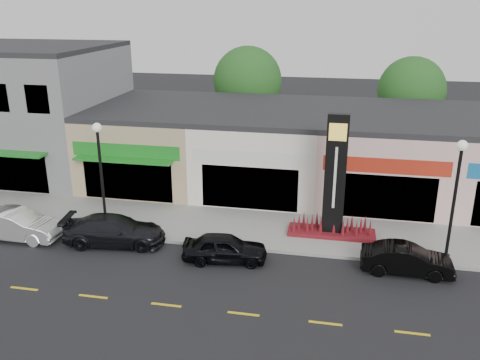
{
  "coord_description": "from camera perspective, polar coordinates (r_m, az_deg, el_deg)",
  "views": [
    {
      "loc": [
        3.0,
        -18.78,
        10.92
      ],
      "look_at": [
        -1.52,
        4.0,
        2.74
      ],
      "focal_mm": 38.0,
      "sensor_mm": 36.0,
      "label": 1
    }
  ],
  "objects": [
    {
      "name": "sidewalk",
      "position": [
        25.72,
        3.49,
        -5.57
      ],
      "size": [
        52.0,
        4.3,
        0.15
      ],
      "primitive_type": "cube",
      "color": "gray",
      "rests_on": "ground"
    },
    {
      "name": "pylon_sign",
      "position": [
        24.55,
        10.49,
        -1.55
      ],
      "size": [
        4.2,
        1.3,
        6.0
      ],
      "color": "#5E1210",
      "rests_on": "sidewalk"
    },
    {
      "name": "car_white_van",
      "position": [
        26.91,
        -23.78,
        -4.62
      ],
      "size": [
        1.58,
        4.39,
        1.44
      ],
      "primitive_type": "imported",
      "rotation": [
        0.0,
        0.0,
        1.56
      ],
      "color": "white",
      "rests_on": "ground"
    },
    {
      "name": "tree_rear_west",
      "position": [
        39.33,
        0.86,
        11.07
      ],
      "size": [
        5.2,
        5.2,
        7.83
      ],
      "color": "#382619",
      "rests_on": "ground"
    },
    {
      "name": "shop_beige",
      "position": [
        33.46,
        -9.31,
        4.39
      ],
      "size": [
        7.0,
        10.85,
        4.8
      ],
      "color": "tan",
      "rests_on": "ground"
    },
    {
      "name": "shop_cream",
      "position": [
        31.75,
        2.66,
        3.82
      ],
      "size": [
        7.0,
        10.01,
        4.8
      ],
      "color": "silver",
      "rests_on": "ground"
    },
    {
      "name": "car_black_sedan",
      "position": [
        22.64,
        -1.72,
        -7.63
      ],
      "size": [
        1.97,
        3.89,
        1.27
      ],
      "primitive_type": "imported",
      "rotation": [
        0.0,
        0.0,
        1.7
      ],
      "color": "black",
      "rests_on": "ground"
    },
    {
      "name": "lamp_east_near",
      "position": [
        23.1,
        23.06,
        -1.02
      ],
      "size": [
        0.44,
        0.44,
        5.47
      ],
      "color": "black",
      "rests_on": "sidewalk"
    },
    {
      "name": "ground",
      "position": [
        21.93,
        1.89,
        -10.47
      ],
      "size": [
        120.0,
        120.0,
        0.0
      ],
      "primitive_type": "plane",
      "color": "black",
      "rests_on": "ground"
    },
    {
      "name": "car_black_conv",
      "position": [
        22.8,
        18.22,
        -8.49
      ],
      "size": [
        1.4,
        3.83,
        1.26
      ],
      "primitive_type": "imported",
      "rotation": [
        0.0,
        0.0,
        1.55
      ],
      "color": "black",
      "rests_on": "ground"
    },
    {
      "name": "shop_pink_w",
      "position": [
        31.53,
        15.35,
        3.02
      ],
      "size": [
        7.0,
        10.01,
        4.8
      ],
      "color": "beige",
      "rests_on": "ground"
    },
    {
      "name": "car_dark_sedan",
      "position": [
        24.84,
        -13.92,
        -5.52
      ],
      "size": [
        2.55,
        5.0,
        1.39
      ],
      "primitive_type": "imported",
      "rotation": [
        0.0,
        0.0,
        1.7
      ],
      "color": "black",
      "rests_on": "ground"
    },
    {
      "name": "tree_rear_mid",
      "position": [
        39.08,
        18.69,
        9.52
      ],
      "size": [
        4.8,
        4.8,
        7.29
      ],
      "color": "#382619",
      "rests_on": "ground"
    },
    {
      "name": "building_grey_2story",
      "position": [
        37.45,
        -23.34,
        7.41
      ],
      "size": [
        12.0,
        10.95,
        8.3
      ],
      "color": "slate",
      "rests_on": "ground"
    },
    {
      "name": "curb",
      "position": [
        23.72,
        2.73,
        -7.83
      ],
      "size": [
        52.0,
        0.2,
        0.15
      ],
      "primitive_type": "cube",
      "color": "gray",
      "rests_on": "ground"
    },
    {
      "name": "lamp_west_near",
      "position": [
        25.09,
        -15.38,
        1.43
      ],
      "size": [
        0.44,
        0.44,
        5.47
      ],
      "color": "black",
      "rests_on": "sidewalk"
    }
  ]
}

